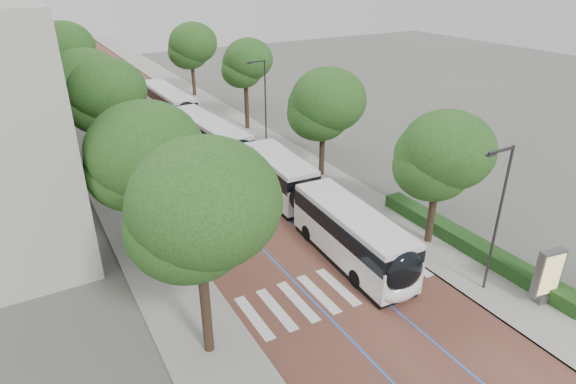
# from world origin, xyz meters

# --- Properties ---
(ground) EXTENTS (160.00, 160.00, 0.00)m
(ground) POSITION_xyz_m (0.00, 0.00, 0.00)
(ground) COLOR #51544C
(ground) RESTS_ON ground
(road) EXTENTS (11.00, 140.00, 0.02)m
(road) POSITION_xyz_m (0.00, 40.00, 0.01)
(road) COLOR #562F26
(road) RESTS_ON ground
(sidewalk_left) EXTENTS (4.00, 140.00, 0.12)m
(sidewalk_left) POSITION_xyz_m (-7.50, 40.00, 0.06)
(sidewalk_left) COLOR gray
(sidewalk_left) RESTS_ON ground
(sidewalk_right) EXTENTS (4.00, 140.00, 0.12)m
(sidewalk_right) POSITION_xyz_m (7.50, 40.00, 0.06)
(sidewalk_right) COLOR gray
(sidewalk_right) RESTS_ON ground
(kerb_left) EXTENTS (0.20, 140.00, 0.14)m
(kerb_left) POSITION_xyz_m (-5.60, 40.00, 0.06)
(kerb_left) COLOR gray
(kerb_left) RESTS_ON ground
(kerb_right) EXTENTS (0.20, 140.00, 0.14)m
(kerb_right) POSITION_xyz_m (5.60, 40.00, 0.06)
(kerb_right) COLOR gray
(kerb_right) RESTS_ON ground
(zebra_crossing) EXTENTS (10.55, 3.60, 0.01)m
(zebra_crossing) POSITION_xyz_m (0.20, 1.00, 0.03)
(zebra_crossing) COLOR silver
(zebra_crossing) RESTS_ON ground
(lane_line_left) EXTENTS (0.12, 126.00, 0.01)m
(lane_line_left) POSITION_xyz_m (-1.60, 40.00, 0.02)
(lane_line_left) COLOR blue
(lane_line_left) RESTS_ON road
(lane_line_right) EXTENTS (0.12, 126.00, 0.01)m
(lane_line_right) POSITION_xyz_m (1.60, 40.00, 0.02)
(lane_line_right) COLOR blue
(lane_line_right) RESTS_ON road
(hedge) EXTENTS (1.20, 14.00, 0.80)m
(hedge) POSITION_xyz_m (9.10, 0.00, 0.52)
(hedge) COLOR #163B14
(hedge) RESTS_ON sidewalk_right
(streetlight_near) EXTENTS (1.82, 0.20, 8.00)m
(streetlight_near) POSITION_xyz_m (6.62, -3.00, 4.82)
(streetlight_near) COLOR #302F32
(streetlight_near) RESTS_ON sidewalk_right
(streetlight_far) EXTENTS (1.82, 0.20, 8.00)m
(streetlight_far) POSITION_xyz_m (6.62, 22.00, 4.82)
(streetlight_far) COLOR #302F32
(streetlight_far) RESTS_ON sidewalk_right
(lamp_post_left) EXTENTS (0.14, 0.14, 8.00)m
(lamp_post_left) POSITION_xyz_m (-6.10, 8.00, 4.12)
(lamp_post_left) COLOR #302F32
(lamp_post_left) RESTS_ON sidewalk_left
(trees_left) EXTENTS (6.36, 60.85, 9.88)m
(trees_left) POSITION_xyz_m (-7.50, 24.81, 6.55)
(trees_left) COLOR black
(trees_left) RESTS_ON ground
(trees_right) EXTENTS (5.99, 47.67, 8.62)m
(trees_right) POSITION_xyz_m (7.70, 23.10, 5.89)
(trees_right) COLOR black
(trees_right) RESTS_ON ground
(lead_bus) EXTENTS (3.48, 18.50, 3.20)m
(lead_bus) POSITION_xyz_m (2.53, 6.63, 1.63)
(lead_bus) COLOR black
(lead_bus) RESTS_ON ground
(bus_queued_0) EXTENTS (3.34, 12.54, 3.20)m
(bus_queued_0) POSITION_xyz_m (1.64, 22.47, 1.62)
(bus_queued_0) COLOR white
(bus_queued_0) RESTS_ON ground
(bus_queued_1) EXTENTS (2.89, 12.47, 3.20)m
(bus_queued_1) POSITION_xyz_m (1.87, 35.63, 1.62)
(bus_queued_1) COLOR white
(bus_queued_1) RESTS_ON ground
(ad_panel) EXTENTS (1.51, 0.67, 3.04)m
(ad_panel) POSITION_xyz_m (8.37, -5.24, 1.71)
(ad_panel) COLOR #59595B
(ad_panel) RESTS_ON sidewalk_right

